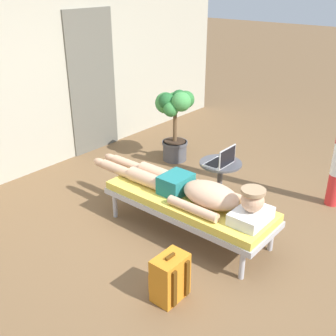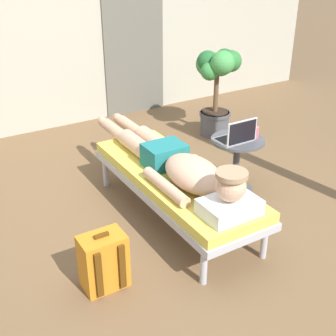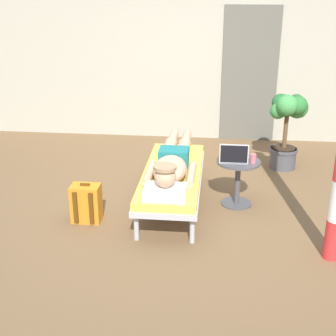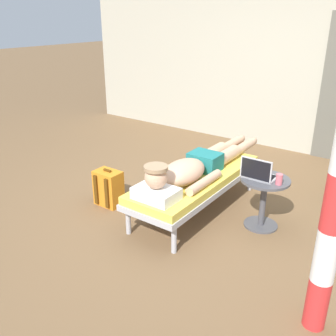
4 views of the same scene
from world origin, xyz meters
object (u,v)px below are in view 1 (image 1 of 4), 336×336
Objects in this scene: lounge_chair at (188,203)px; drink_glass at (232,155)px; person_reclining at (192,189)px; laptop at (222,160)px; side_table at (220,176)px; backpack at (170,278)px; potted_plant at (174,115)px.

drink_glass is (0.87, 0.04, 0.23)m from lounge_chair.
laptop is (0.66, 0.08, 0.06)m from person_reclining.
side_table is at bearing 40.52° from laptop.
person_reclining reaches higher than side_table.
person_reclining is 21.07× the size of drink_glass.
lounge_chair is 0.83× the size of person_reclining.
laptop reaches higher than lounge_chair.
backpack is (-1.58, -0.56, -0.16)m from side_table.
drink_glass is 0.10× the size of potted_plant.
side_table is at bearing -118.70° from potted_plant.
person_reclining reaches higher than drink_glass.
person_reclining is 1.01m from backpack.
person_reclining is at bearing -174.88° from drink_glass.
potted_plant is at bearing 43.47° from lounge_chair.
drink_glass is at bearing 16.44° from backpack.
side_table is (0.72, 0.09, 0.01)m from lounge_chair.
lounge_chair is at bearing -136.53° from potted_plant.
laptop reaches higher than side_table.
laptop reaches higher than person_reclining.
potted_plant is (1.39, 1.32, 0.33)m from lounge_chair.
laptop is at bearing 3.74° from lounge_chair.
backpack is 0.41× the size of potted_plant.
potted_plant reaches higher than side_table.
side_table reaches higher than lounge_chair.
laptop is at bearing 6.78° from person_reclining.
side_table is 0.24m from laptop.
drink_glass reaches higher than backpack.
potted_plant is (1.39, 1.35, 0.15)m from person_reclining.
potted_plant reaches higher than lounge_chair.
potted_plant is (0.73, 1.27, 0.09)m from laptop.
lounge_chair is at bearing -177.20° from drink_glass.
side_table is (0.72, 0.13, -0.16)m from person_reclining.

